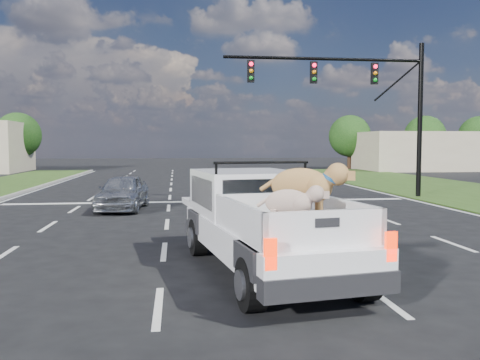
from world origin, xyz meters
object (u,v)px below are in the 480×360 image
object	(u,v)px
traffic_signal	(370,93)
black_coupe	(297,196)
pickup_truck	(263,219)
silver_sedan	(123,192)

from	to	relation	value
traffic_signal	black_coupe	bearing A→B (deg)	-133.79
pickup_truck	black_coupe	world-z (taller)	pickup_truck
traffic_signal	black_coupe	distance (m)	7.58
pickup_truck	silver_sedan	distance (m)	10.41
traffic_signal	black_coupe	world-z (taller)	traffic_signal
pickup_truck	black_coupe	size ratio (longest dim) A/B	1.35
silver_sedan	black_coupe	size ratio (longest dim) A/B	0.90
traffic_signal	black_coupe	size ratio (longest dim) A/B	2.10
pickup_truck	silver_sedan	bearing A→B (deg)	101.50
traffic_signal	silver_sedan	world-z (taller)	traffic_signal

